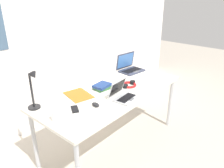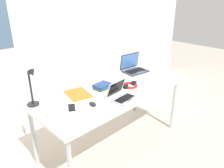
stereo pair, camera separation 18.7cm
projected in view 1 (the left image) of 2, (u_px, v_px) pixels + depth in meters
name	position (u px, v px, depth m)	size (l,w,h in m)	color
ground_plane	(112.00, 143.00, 2.81)	(12.00, 12.00, 0.00)	#B7AD9E
wall_back	(50.00, 30.00, 2.95)	(6.00, 0.13, 2.60)	silver
desk	(112.00, 95.00, 2.54)	(1.80, 0.80, 0.74)	silver
desk_lamp	(33.00, 90.00, 2.05)	(0.12, 0.18, 0.40)	black
laptop_mid_desk	(130.00, 68.00, 3.11)	(0.36, 0.30, 0.25)	#33384C
laptop_back_left	(124.00, 95.00, 2.31)	(0.28, 0.27, 0.19)	#B7BABC
computer_mouse	(96.00, 105.00, 2.17)	(0.06, 0.10, 0.03)	black
cell_phone	(75.00, 109.00, 2.11)	(0.06, 0.14, 0.01)	black
headphones	(129.00, 85.00, 2.63)	(0.21, 0.18, 0.04)	red
book_stack	(102.00, 86.00, 2.54)	(0.21, 0.17, 0.06)	#336638
paper_folder_near_lamp	(78.00, 95.00, 2.40)	(0.23, 0.31, 0.01)	orange
coffee_mug	(56.00, 116.00, 1.92)	(0.11, 0.08, 0.09)	white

